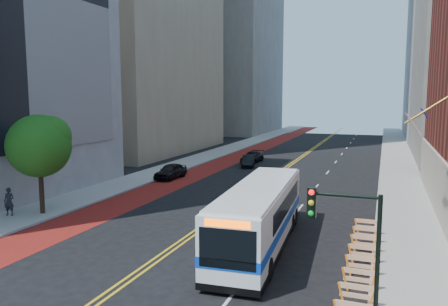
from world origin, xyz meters
TOP-DOWN VIEW (x-y plane):
  - ground at (0.00, 0.00)m, footprint 160.00×160.00m
  - sidewalk_left at (-12.00, 30.00)m, footprint 4.00×140.00m
  - sidewalk_right at (12.00, 30.00)m, footprint 4.00×140.00m
  - bus_lane_paint at (-8.10, 30.00)m, footprint 3.60×140.00m
  - center_line_inner at (-0.18, 30.00)m, footprint 0.14×140.00m
  - center_line_outer at (0.18, 30.00)m, footprint 0.14×140.00m
  - lane_dashes at (4.80, 38.00)m, footprint 0.14×98.20m
  - construction_barriers at (9.60, 3.42)m, footprint 1.42×10.91m
  - street_tree at (-11.24, 6.04)m, footprint 4.20×4.20m
  - traffic_signal at (9.41, -3.51)m, footprint 2.21×0.34m
  - transit_bus at (4.30, 4.97)m, footprint 3.53×12.52m
  - car_a at (-9.29, 21.04)m, footprint 1.93×4.44m
  - car_b at (-4.31, 30.92)m, footprint 2.29×4.16m
  - car_c at (-4.81, 34.11)m, footprint 2.12×4.66m
  - pedestrian at (-12.92, 4.77)m, footprint 0.78×0.63m

SIDE VIEW (x-z plane):
  - ground at x=0.00m, z-range 0.00..0.00m
  - center_line_inner at x=-0.18m, z-range 0.00..0.01m
  - center_line_outer at x=0.18m, z-range 0.00..0.01m
  - bus_lane_paint at x=-8.10m, z-range 0.00..0.01m
  - lane_dashes at x=4.80m, z-range 0.00..0.01m
  - sidewalk_left at x=-12.00m, z-range 0.00..0.15m
  - sidewalk_right at x=12.00m, z-range 0.00..0.15m
  - car_b at x=-4.31m, z-range 0.00..1.30m
  - car_c at x=-4.81m, z-range 0.00..1.32m
  - construction_barriers at x=9.60m, z-range 0.17..1.18m
  - car_a at x=-9.29m, z-range 0.00..1.49m
  - pedestrian at x=-12.92m, z-range 0.15..2.02m
  - transit_bus at x=4.30m, z-range 0.07..3.47m
  - traffic_signal at x=9.41m, z-range 1.18..6.26m
  - street_tree at x=-11.24m, z-range 1.56..8.26m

